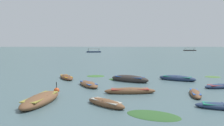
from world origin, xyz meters
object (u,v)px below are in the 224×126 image
(rowboat_10, at_px, (223,106))
(rowboat_2, at_px, (66,77))
(rowboat_0, at_px, (130,91))
(rowboat_9, at_px, (106,103))
(rowboat_6, at_px, (221,86))
(ferry_1, at_px, (190,50))
(ferry_0, at_px, (94,52))
(rowboat_3, at_px, (130,79))
(rowboat_8, at_px, (41,100))
(rowboat_1, at_px, (177,78))
(rowboat_4, at_px, (195,93))
(rowboat_7, at_px, (89,84))
(mooring_buoy, at_px, (57,90))

(rowboat_10, bearing_deg, rowboat_2, 129.87)
(rowboat_0, distance_m, rowboat_2, 10.09)
(rowboat_2, height_order, rowboat_9, rowboat_9)
(rowboat_6, bearing_deg, ferry_1, 66.29)
(ferry_0, distance_m, ferry_1, 83.27)
(rowboat_3, bearing_deg, rowboat_6, -29.26)
(rowboat_2, height_order, rowboat_8, rowboat_8)
(rowboat_1, xyz_separation_m, rowboat_10, (-1.44, -10.70, -0.07))
(rowboat_0, distance_m, ferry_0, 109.43)
(rowboat_0, bearing_deg, rowboat_3, 80.64)
(rowboat_10, distance_m, ferry_0, 114.34)
(ferry_1, bearing_deg, rowboat_2, -119.46)
(rowboat_4, height_order, rowboat_7, rowboat_7)
(rowboat_0, height_order, ferry_1, ferry_1)
(rowboat_10, relative_size, ferry_1, 0.35)
(rowboat_3, xyz_separation_m, rowboat_6, (7.54, -4.23, -0.11))
(rowboat_1, distance_m, rowboat_7, 9.91)
(rowboat_4, relative_size, rowboat_8, 0.68)
(rowboat_8, bearing_deg, rowboat_7, 62.74)
(rowboat_9, bearing_deg, rowboat_10, -10.55)
(rowboat_4, height_order, ferry_1, ferry_1)
(rowboat_0, distance_m, rowboat_6, 8.60)
(rowboat_2, bearing_deg, ferry_1, 60.54)
(rowboat_1, distance_m, rowboat_10, 10.79)
(rowboat_3, relative_size, mooring_buoy, 4.50)
(rowboat_4, distance_m, rowboat_8, 11.20)
(rowboat_1, height_order, rowboat_4, rowboat_1)
(rowboat_1, xyz_separation_m, rowboat_9, (-8.35, -9.41, -0.05))
(rowboat_1, bearing_deg, rowboat_3, -176.50)
(rowboat_7, distance_m, rowboat_8, 6.54)
(rowboat_3, xyz_separation_m, rowboat_9, (-3.05, -9.09, -0.10))
(ferry_0, bearing_deg, rowboat_10, -86.34)
(rowboat_7, height_order, ferry_1, ferry_1)
(rowboat_0, bearing_deg, rowboat_9, -121.76)
(ferry_1, bearing_deg, rowboat_8, -117.80)
(rowboat_8, height_order, rowboat_9, rowboat_8)
(rowboat_2, height_order, rowboat_10, rowboat_2)
(rowboat_3, height_order, ferry_0, ferry_0)
(rowboat_0, bearing_deg, rowboat_7, 134.43)
(rowboat_2, bearing_deg, rowboat_3, -19.88)
(rowboat_3, distance_m, rowboat_7, 4.83)
(rowboat_10, height_order, ferry_1, ferry_1)
(rowboat_6, bearing_deg, rowboat_4, -144.66)
(rowboat_3, xyz_separation_m, rowboat_7, (-4.27, -2.27, -0.09))
(rowboat_8, xyz_separation_m, ferry_0, (3.83, 111.81, 0.22))
(rowboat_1, relative_size, rowboat_3, 0.93)
(rowboat_4, bearing_deg, mooring_buoy, 167.80)
(rowboat_6, distance_m, rowboat_8, 15.30)
(rowboat_1, xyz_separation_m, rowboat_3, (-5.30, -0.32, 0.05))
(rowboat_1, relative_size, rowboat_7, 1.04)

